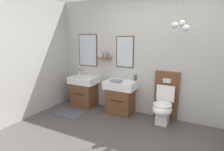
{
  "coord_description": "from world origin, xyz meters",
  "views": [
    {
      "loc": [
        0.87,
        -2.01,
        1.69
      ],
      "look_at": [
        -0.86,
        1.3,
        0.88
      ],
      "focal_mm": 28.96,
      "sensor_mm": 36.0,
      "label": 1
    }
  ],
  "objects_px": {
    "vanity_sink_left": "(84,90)",
    "vanity_sink_right": "(121,96)",
    "toilet": "(164,104)",
    "folded_hand_towel": "(116,81)",
    "toothbrush_cup": "(80,72)",
    "soap_dispenser": "(135,78)"
  },
  "relations": [
    {
      "from": "vanity_sink_left",
      "to": "vanity_sink_right",
      "type": "bearing_deg",
      "value": 0.0
    },
    {
      "from": "toilet",
      "to": "vanity_sink_right",
      "type": "bearing_deg",
      "value": -179.93
    },
    {
      "from": "vanity_sink_left",
      "to": "folded_hand_towel",
      "type": "relative_size",
      "value": 3.34
    },
    {
      "from": "toothbrush_cup",
      "to": "soap_dispenser",
      "type": "height_order",
      "value": "toothbrush_cup"
    },
    {
      "from": "toothbrush_cup",
      "to": "soap_dispenser",
      "type": "bearing_deg",
      "value": 0.39
    },
    {
      "from": "vanity_sink_left",
      "to": "folded_hand_towel",
      "type": "xyz_separation_m",
      "value": [
        0.95,
        -0.14,
        0.37
      ]
    },
    {
      "from": "toilet",
      "to": "toothbrush_cup",
      "type": "bearing_deg",
      "value": 175.8
    },
    {
      "from": "toilet",
      "to": "vanity_sink_left",
      "type": "bearing_deg",
      "value": -179.97
    },
    {
      "from": "vanity_sink_left",
      "to": "toilet",
      "type": "relative_size",
      "value": 0.73
    },
    {
      "from": "folded_hand_towel",
      "to": "soap_dispenser",
      "type": "bearing_deg",
      "value": 45.8
    },
    {
      "from": "vanity_sink_right",
      "to": "toothbrush_cup",
      "type": "relative_size",
      "value": 3.59
    },
    {
      "from": "toothbrush_cup",
      "to": "soap_dispenser",
      "type": "distance_m",
      "value": 1.51
    },
    {
      "from": "vanity_sink_right",
      "to": "folded_hand_towel",
      "type": "bearing_deg",
      "value": -105.85
    },
    {
      "from": "soap_dispenser",
      "to": "folded_hand_towel",
      "type": "distance_m",
      "value": 0.44
    },
    {
      "from": "toothbrush_cup",
      "to": "folded_hand_towel",
      "type": "distance_m",
      "value": 1.24
    },
    {
      "from": "vanity_sink_left",
      "to": "soap_dispenser",
      "type": "xyz_separation_m",
      "value": [
        1.25,
        0.17,
        0.41
      ]
    },
    {
      "from": "soap_dispenser",
      "to": "folded_hand_towel",
      "type": "relative_size",
      "value": 0.76
    },
    {
      "from": "folded_hand_towel",
      "to": "toilet",
      "type": "bearing_deg",
      "value": 8.17
    },
    {
      "from": "folded_hand_towel",
      "to": "vanity_sink_right",
      "type": "bearing_deg",
      "value": 74.15
    },
    {
      "from": "vanity_sink_left",
      "to": "toothbrush_cup",
      "type": "height_order",
      "value": "toothbrush_cup"
    },
    {
      "from": "vanity_sink_right",
      "to": "folded_hand_towel",
      "type": "distance_m",
      "value": 0.4
    },
    {
      "from": "toilet",
      "to": "folded_hand_towel",
      "type": "relative_size",
      "value": 4.55
    }
  ]
}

